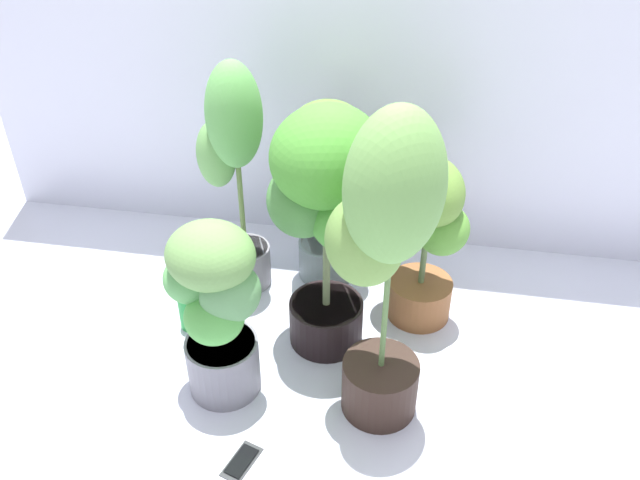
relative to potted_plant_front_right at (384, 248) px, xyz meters
name	(u,v)px	position (x,y,z in m)	size (l,w,h in m)	color
ground_plane	(310,365)	(-0.24, 0.14, -0.65)	(8.00, 8.00, 0.00)	silver
mylar_back_wall	(349,13)	(-0.24, 0.99, 0.35)	(3.20, 0.01, 2.00)	silver
potted_plant_front_right	(384,248)	(0.00, 0.00, 0.00)	(0.41, 0.39, 1.08)	#33231D
potted_plant_back_center	(328,174)	(-0.27, 0.67, -0.16)	(0.37, 0.38, 0.77)	slate
potted_plant_center	(326,205)	(-0.21, 0.28, -0.06)	(0.49, 0.47, 0.93)	black
potted_plant_front_left	(216,305)	(-0.51, -0.02, -0.27)	(0.39, 0.33, 0.66)	slate
potted_plant_back_right	(423,231)	(0.11, 0.48, -0.26)	(0.42, 0.34, 0.68)	brown
potted_plant_back_left	(234,164)	(-0.61, 0.57, -0.10)	(0.33, 0.29, 0.95)	gray
cell_phone	(242,462)	(-0.37, -0.30, -0.64)	(0.11, 0.16, 0.01)	#333537
nutrient_bottle	(189,309)	(-0.73, 0.26, -0.56)	(0.08, 0.08, 0.18)	green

